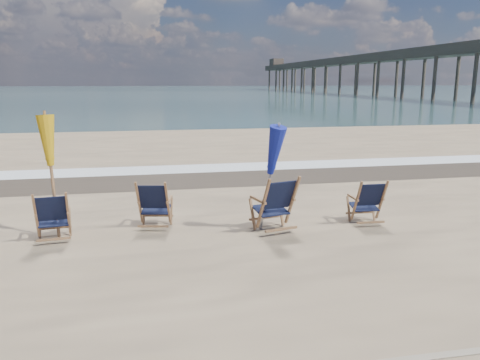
{
  "coord_description": "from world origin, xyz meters",
  "views": [
    {
      "loc": [
        -1.58,
        -5.88,
        2.65
      ],
      "look_at": [
        0.0,
        2.2,
        0.9
      ],
      "focal_mm": 35.0,
      "sensor_mm": 36.0,
      "label": 1
    }
  ],
  "objects": [
    {
      "name": "umbrella_yellow",
      "position": [
        -3.21,
        2.33,
        1.56
      ],
      "size": [
        0.3,
        0.3,
        2.08
      ],
      "color": "#906440",
      "rests_on": "ground"
    },
    {
      "name": "beach_chair_2",
      "position": [
        0.89,
        1.85,
        0.52
      ],
      "size": [
        0.83,
        0.89,
        1.05
      ],
      "primitive_type": null,
      "rotation": [
        0.0,
        0.0,
        3.38
      ],
      "color": "black",
      "rests_on": "ground"
    },
    {
      "name": "surf_foam",
      "position": [
        0.0,
        8.3,
        0.0
      ],
      "size": [
        200.0,
        1.4,
        0.01
      ],
      "primitive_type": "cube",
      "color": "silver",
      "rests_on": "ground"
    },
    {
      "name": "beach_chair_3",
      "position": [
        2.63,
        1.88,
        0.45
      ],
      "size": [
        0.59,
        0.66,
        0.89
      ],
      "primitive_type": null,
      "rotation": [
        0.0,
        0.0,
        3.11
      ],
      "color": "black",
      "rests_on": "ground"
    },
    {
      "name": "beach_chair_1",
      "position": [
        -1.3,
        2.35,
        0.46
      ],
      "size": [
        0.72,
        0.78,
        0.93
      ],
      "primitive_type": null,
      "rotation": [
        0.0,
        0.0,
        2.93
      ],
      "color": "black",
      "rests_on": "ground"
    },
    {
      "name": "fishing_pier",
      "position": [
        38.0,
        74.0,
        4.65
      ],
      "size": [
        4.4,
        140.0,
        9.3
      ],
      "primitive_type": null,
      "color": "#4E4239",
      "rests_on": "ground"
    },
    {
      "name": "wet_sand_strip",
      "position": [
        0.0,
        6.8,
        0.0
      ],
      "size": [
        200.0,
        2.6,
        0.0
      ],
      "primitive_type": "cube",
      "color": "#42362A",
      "rests_on": "ground"
    },
    {
      "name": "umbrella_blue",
      "position": [
        0.45,
        1.9,
        1.43
      ],
      "size": [
        0.3,
        0.3,
        1.94
      ],
      "color": "#A5A5AD",
      "rests_on": "ground"
    },
    {
      "name": "ocean",
      "position": [
        0.0,
        128.0,
        0.0
      ],
      "size": [
        400.0,
        400.0,
        0.0
      ],
      "primitive_type": "plane",
      "color": "#38595D",
      "rests_on": "ground"
    },
    {
      "name": "beach_chair_0",
      "position": [
        -2.96,
        2.04,
        0.44
      ],
      "size": [
        0.64,
        0.7,
        0.89
      ],
      "primitive_type": null,
      "rotation": [
        0.0,
        0.0,
        3.25
      ],
      "color": "black",
      "rests_on": "ground"
    }
  ]
}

